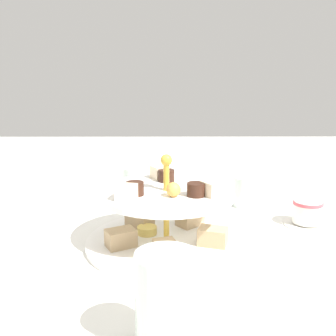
% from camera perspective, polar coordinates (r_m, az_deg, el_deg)
% --- Properties ---
extents(ground_plane, '(2.40, 2.40, 0.00)m').
position_cam_1_polar(ground_plane, '(0.73, 0.00, -10.68)').
color(ground_plane, silver).
extents(tiered_serving_stand, '(0.28, 0.28, 0.16)m').
position_cam_1_polar(tiered_serving_stand, '(0.72, -0.02, -7.39)').
color(tiered_serving_stand, white).
rests_on(tiered_serving_stand, ground_plane).
extents(water_glass_tall_right, '(0.07, 0.07, 0.12)m').
position_cam_1_polar(water_glass_tall_right, '(0.46, -0.16, -18.50)').
color(water_glass_tall_right, silver).
rests_on(water_glass_tall_right, ground_plane).
extents(water_glass_short_left, '(0.06, 0.06, 0.07)m').
position_cam_1_polar(water_glass_short_left, '(0.94, 11.16, -3.22)').
color(water_glass_short_left, silver).
rests_on(water_glass_short_left, ground_plane).
extents(teacup_with_saucer, '(0.09, 0.09, 0.05)m').
position_cam_1_polar(teacup_with_saucer, '(0.86, 19.09, -6.03)').
color(teacup_with_saucer, white).
rests_on(teacup_with_saucer, ground_plane).
extents(water_glass_mid_back, '(0.06, 0.06, 0.08)m').
position_cam_1_polar(water_glass_mid_back, '(0.95, -4.44, -2.36)').
color(water_glass_mid_back, silver).
rests_on(water_glass_mid_back, ground_plane).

